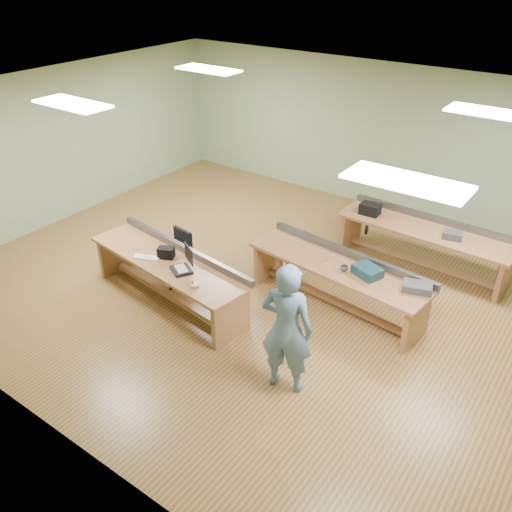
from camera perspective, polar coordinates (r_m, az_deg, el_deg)
name	(u,v)px	position (r m, az deg, el deg)	size (l,w,h in m)	color
floor	(273,287)	(9.00, 1.84, -3.33)	(10.00, 10.00, 0.00)	olive
ceiling	(277,106)	(7.77, 2.21, 15.50)	(10.00, 10.00, 0.00)	silver
wall_back	(384,138)	(11.60, 13.36, 11.95)	(10.00, 0.04, 3.00)	gray
wall_front	(52,341)	(5.85, -20.69, -8.33)	(10.00, 0.04, 3.00)	gray
wall_left	(66,144)	(11.61, -19.33, 11.10)	(0.04, 8.00, 3.00)	gray
fluor_panels	(277,108)	(7.77, 2.20, 15.29)	(6.20, 3.50, 0.03)	white
workbench_front	(170,270)	(8.50, -9.06, -1.46)	(3.06, 1.18, 0.86)	#94603E
workbench_mid	(338,275)	(8.37, 8.61, -1.98)	(2.99, 1.09, 0.86)	#94603E
workbench_back	(425,238)	(9.75, 17.32, 1.84)	(3.02, 0.92, 0.86)	#94603E
person	(287,329)	(6.62, 3.25, -7.64)	(0.66, 0.43, 1.81)	#6685A8
laptop_base	(181,270)	(8.07, -7.87, -1.44)	(0.33, 0.27, 0.04)	black
laptop_screen	(189,254)	(7.98, -7.11, 0.22)	(0.33, 0.02, 0.26)	black
keyboard	(146,257)	(8.49, -11.48, -0.15)	(0.41, 0.14, 0.02)	silver
trackball_mouse	(195,284)	(7.69, -6.48, -2.99)	(0.12, 0.14, 0.06)	white
camera_bag	(166,252)	(8.42, -9.45, 0.37)	(0.25, 0.16, 0.17)	black
task_chair	(177,264)	(9.07, -8.28, -0.86)	(0.56, 0.56, 0.92)	black
parts_bin_teal	(367,271)	(8.03, 11.65, -1.57)	(0.40, 0.30, 0.14)	#12303D
parts_bin_grey	(417,287)	(7.86, 16.61, -3.17)	(0.40, 0.26, 0.11)	#38383B
mug	(344,268)	(8.08, 9.29, -1.30)	(0.11, 0.11, 0.09)	#38383B
drinks_can	(328,258)	(8.30, 7.60, -0.17)	(0.06, 0.06, 0.12)	silver
storage_box_back	(370,209)	(9.88, 11.92, 4.86)	(0.35, 0.25, 0.20)	black
tray_back	(452,235)	(9.43, 19.97, 2.09)	(0.31, 0.23, 0.12)	#38383B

